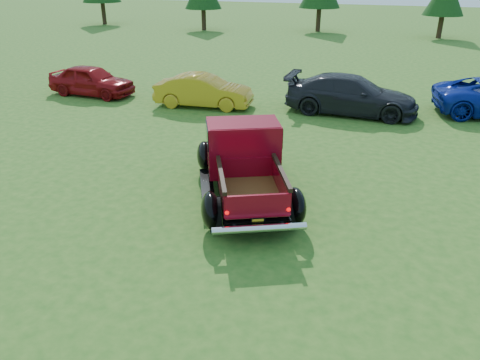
{
  "coord_description": "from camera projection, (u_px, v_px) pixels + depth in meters",
  "views": [
    {
      "loc": [
        3.17,
        -8.04,
        4.93
      ],
      "look_at": [
        0.48,
        0.2,
        0.91
      ],
      "focal_mm": 35.0,
      "sensor_mm": 36.0,
      "label": 1
    }
  ],
  "objects": [
    {
      "name": "pickup_truck",
      "position": [
        243.0,
        158.0,
        10.9
      ],
      "size": [
        3.57,
        4.85,
        1.7
      ],
      "rotation": [
        0.0,
        0.0,
        0.43
      ],
      "color": "black",
      "rests_on": "ground"
    },
    {
      "name": "show_car_yellow",
      "position": [
        204.0,
        91.0,
        17.53
      ],
      "size": [
        3.73,
        1.58,
        1.2
      ],
      "primitive_type": "imported",
      "rotation": [
        0.0,
        0.0,
        1.66
      ],
      "color": "#BE8D19",
      "rests_on": "ground"
    },
    {
      "name": "show_car_red",
      "position": [
        91.0,
        80.0,
        19.08
      ],
      "size": [
        3.65,
        1.66,
        1.22
      ],
      "primitive_type": "imported",
      "rotation": [
        0.0,
        0.0,
        1.51
      ],
      "color": "maroon",
      "rests_on": "ground"
    },
    {
      "name": "ground",
      "position": [
        216.0,
        220.0,
        9.9
      ],
      "size": [
        120.0,
        120.0,
        0.0
      ],
      "primitive_type": "plane",
      "color": "#285919",
      "rests_on": "ground"
    },
    {
      "name": "show_car_grey",
      "position": [
        351.0,
        95.0,
        16.7
      ],
      "size": [
        4.73,
        2.05,
        1.35
      ],
      "primitive_type": "imported",
      "rotation": [
        0.0,
        0.0,
        1.54
      ],
      "color": "black",
      "rests_on": "ground"
    }
  ]
}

